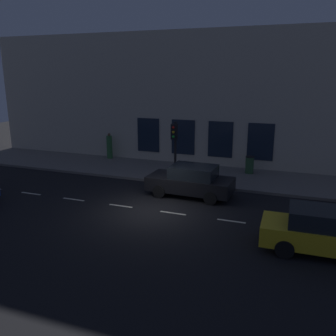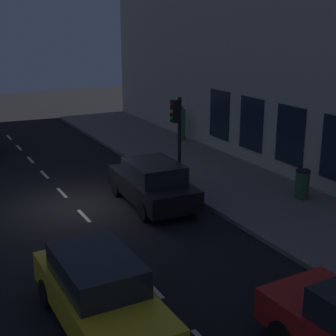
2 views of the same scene
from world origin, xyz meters
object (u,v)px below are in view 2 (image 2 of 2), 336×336
traffic_light (177,124)px  trash_bin (302,184)px  parked_car_0 (100,293)px  pedestrian_0 (182,124)px  parked_car_1 (153,183)px

traffic_light → trash_bin: (3.05, -3.76, -1.76)m
traffic_light → parked_car_0: bearing=-128.2°
pedestrian_0 → traffic_light: bearing=-97.7°
parked_car_1 → trash_bin: (4.82, -2.27, -0.11)m
traffic_light → trash_bin: size_ratio=3.16×
traffic_light → trash_bin: 5.15m
parked_car_1 → trash_bin: size_ratio=4.11×
parked_car_0 → parked_car_1: 7.37m
traffic_light → parked_car_1: traffic_light is taller
pedestrian_0 → trash_bin: (-0.62, -9.94, -0.31)m
parked_car_1 → pedestrian_0: pedestrian_0 is taller
traffic_light → pedestrian_0: size_ratio=1.83×
parked_car_0 → trash_bin: parked_car_0 is taller
parked_car_1 → trash_bin: 5.33m
trash_bin → parked_car_0: bearing=-157.1°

